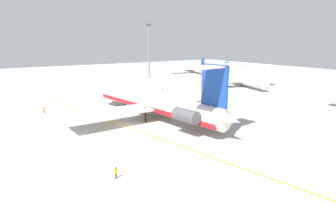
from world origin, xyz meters
name	(u,v)px	position (x,y,z in m)	size (l,w,h in m)	color
ground	(127,125)	(0.00, 0.00, 0.00)	(324.76, 324.76, 0.00)	#ADADA8
main_jetliner	(158,103)	(-0.85, 8.37, 3.83)	(48.07, 42.65, 14.03)	silver
airliner_far_left	(193,68)	(-75.88, 76.22, 2.65)	(29.90, 29.85, 9.01)	silver
airliner_mid_left	(244,80)	(-23.87, 62.02, 2.72)	(30.70, 30.64, 9.25)	silver
ground_crew_near_nose	(116,171)	(22.24, -11.74, 1.11)	(0.28, 0.45, 1.75)	black
ground_crew_near_tail	(44,109)	(-21.18, -13.50, 1.15)	(0.29, 0.43, 1.81)	black
ground_crew_portside	(163,89)	(-30.61, 27.93, 1.04)	(0.34, 0.28, 1.64)	black
safety_cone_nose	(42,111)	(-22.90, -13.73, 0.28)	(0.40, 0.40, 0.55)	#EA590F
taxiway_centreline	(118,124)	(-2.18, -1.25, 0.00)	(103.38, 0.36, 0.01)	gold
light_mast	(149,49)	(-68.16, 43.09, 14.25)	(4.00, 0.70, 26.08)	slate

